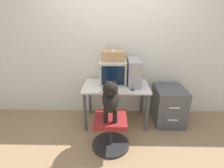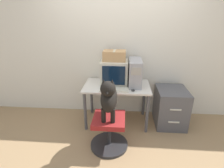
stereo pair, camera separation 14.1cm
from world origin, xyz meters
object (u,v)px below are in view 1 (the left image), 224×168
(filing_cabinet, at_px, (169,105))
(dog, at_px, (111,97))
(cardboard_box, at_px, (113,56))
(office_chair, at_px, (111,132))
(crt_monitor, at_px, (113,72))
(pc_tower, at_px, (134,72))
(keyboard, at_px, (114,90))

(filing_cabinet, bearing_deg, dog, -146.23)
(dog, relative_size, cardboard_box, 1.64)
(office_chair, height_order, dog, dog)
(crt_monitor, xyz_separation_m, office_chair, (-0.02, -0.77, -0.66))
(pc_tower, height_order, keyboard, pc_tower)
(pc_tower, xyz_separation_m, dog, (-0.38, -0.73, -0.12))
(crt_monitor, bearing_deg, cardboard_box, 90.00)
(keyboard, distance_m, office_chair, 0.65)
(office_chair, distance_m, cardboard_box, 1.22)
(dog, distance_m, filing_cabinet, 1.31)
(pc_tower, xyz_separation_m, cardboard_box, (-0.35, 0.06, 0.27))
(dog, bearing_deg, office_chair, 90.00)
(pc_tower, relative_size, keyboard, 1.10)
(keyboard, xyz_separation_m, filing_cabinet, (0.97, 0.23, -0.40))
(crt_monitor, height_order, keyboard, crt_monitor)
(pc_tower, xyz_separation_m, keyboard, (-0.33, -0.28, -0.20))
(crt_monitor, xyz_separation_m, cardboard_box, (0.00, 0.00, 0.28))
(crt_monitor, height_order, dog, crt_monitor)
(crt_monitor, xyz_separation_m, filing_cabinet, (0.99, -0.10, -0.59))
(pc_tower, height_order, cardboard_box, cardboard_box)
(crt_monitor, xyz_separation_m, keyboard, (0.02, -0.33, -0.19))
(office_chair, height_order, filing_cabinet, filing_cabinet)
(keyboard, xyz_separation_m, cardboard_box, (-0.02, 0.34, 0.47))
(pc_tower, bearing_deg, crt_monitor, 171.64)
(crt_monitor, distance_m, filing_cabinet, 1.16)
(keyboard, bearing_deg, dog, -95.73)
(cardboard_box, bearing_deg, keyboard, -86.57)
(dog, relative_size, filing_cabinet, 0.93)
(filing_cabinet, bearing_deg, cardboard_box, 173.97)
(crt_monitor, bearing_deg, filing_cabinet, -5.81)
(pc_tower, bearing_deg, filing_cabinet, -4.40)
(crt_monitor, height_order, pc_tower, pc_tower)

